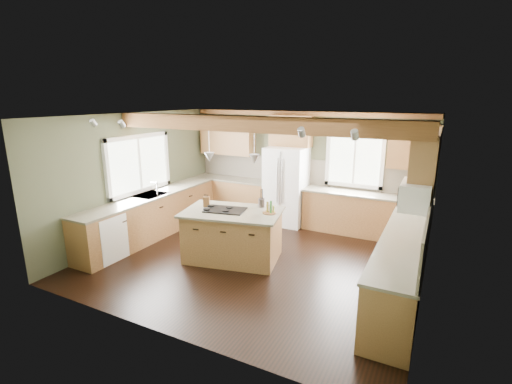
% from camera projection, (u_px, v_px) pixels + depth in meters
% --- Properties ---
extents(floor, '(5.60, 5.60, 0.00)m').
position_uv_depth(floor, '(256.00, 259.00, 6.83)').
color(floor, black).
rests_on(floor, ground).
extents(ceiling, '(5.60, 5.60, 0.00)m').
position_uv_depth(ceiling, '(256.00, 116.00, 6.18)').
color(ceiling, silver).
rests_on(ceiling, wall_back).
extents(wall_back, '(5.60, 0.00, 5.60)m').
position_uv_depth(wall_back, '(305.00, 167.00, 8.66)').
color(wall_back, '#51563D').
rests_on(wall_back, ground).
extents(wall_left, '(0.00, 5.00, 5.00)m').
position_uv_depth(wall_left, '(137.00, 176.00, 7.74)').
color(wall_left, '#51563D').
rests_on(wall_left, ground).
extents(wall_right, '(0.00, 5.00, 5.00)m').
position_uv_depth(wall_right, '(431.00, 213.00, 5.27)').
color(wall_right, '#51563D').
rests_on(wall_right, ground).
extents(ceiling_beam, '(5.55, 0.26, 0.26)m').
position_uv_depth(ceiling_beam, '(252.00, 124.00, 6.08)').
color(ceiling_beam, brown).
rests_on(ceiling_beam, ceiling).
extents(soffit_trim, '(5.55, 0.20, 0.10)m').
position_uv_depth(soffit_trim, '(305.00, 114.00, 8.27)').
color(soffit_trim, brown).
rests_on(soffit_trim, ceiling).
extents(backsplash_back, '(5.58, 0.03, 0.58)m').
position_uv_depth(backsplash_back, '(304.00, 171.00, 8.67)').
color(backsplash_back, brown).
rests_on(backsplash_back, wall_back).
extents(backsplash_right, '(0.03, 3.70, 0.58)m').
position_uv_depth(backsplash_right, '(429.00, 218.00, 5.35)').
color(backsplash_right, brown).
rests_on(backsplash_right, wall_right).
extents(base_cab_back_left, '(2.02, 0.60, 0.88)m').
position_uv_depth(base_cab_back_left, '(233.00, 197.00, 9.41)').
color(base_cab_back_left, brown).
rests_on(base_cab_back_left, floor).
extents(counter_back_left, '(2.06, 0.64, 0.04)m').
position_uv_depth(counter_back_left, '(232.00, 179.00, 9.29)').
color(counter_back_left, '#453F32').
rests_on(counter_back_left, base_cab_back_left).
extents(base_cab_back_right, '(2.62, 0.60, 0.88)m').
position_uv_depth(base_cab_back_right, '(364.00, 215.00, 7.96)').
color(base_cab_back_right, brown).
rests_on(base_cab_back_right, floor).
extents(counter_back_right, '(2.66, 0.64, 0.04)m').
position_uv_depth(counter_back_right, '(366.00, 194.00, 7.85)').
color(counter_back_right, '#453F32').
rests_on(counter_back_right, base_cab_back_right).
extents(base_cab_left, '(0.60, 3.70, 0.88)m').
position_uv_depth(base_cab_left, '(153.00, 216.00, 7.87)').
color(base_cab_left, brown).
rests_on(base_cab_left, floor).
extents(counter_left, '(0.64, 3.74, 0.04)m').
position_uv_depth(counter_left, '(151.00, 196.00, 7.75)').
color(counter_left, '#453F32').
rests_on(counter_left, base_cab_left).
extents(base_cab_right, '(0.60, 3.70, 0.88)m').
position_uv_depth(base_cab_right, '(403.00, 263.00, 5.66)').
color(base_cab_right, brown).
rests_on(base_cab_right, floor).
extents(counter_right, '(0.64, 3.74, 0.04)m').
position_uv_depth(counter_right, '(406.00, 235.00, 5.55)').
color(counter_right, '#453F32').
rests_on(counter_right, base_cab_right).
extents(upper_cab_back_left, '(1.40, 0.35, 0.90)m').
position_uv_depth(upper_cab_back_left, '(227.00, 136.00, 9.23)').
color(upper_cab_back_left, brown).
rests_on(upper_cab_back_left, wall_back).
extents(upper_cab_over_fridge, '(0.96, 0.35, 0.70)m').
position_uv_depth(upper_cab_over_fridge, '(291.00, 131.00, 8.43)').
color(upper_cab_over_fridge, brown).
rests_on(upper_cab_over_fridge, wall_back).
extents(upper_cab_right, '(0.35, 2.20, 0.90)m').
position_uv_depth(upper_cab_right, '(426.00, 158.00, 5.96)').
color(upper_cab_right, brown).
rests_on(upper_cab_right, wall_right).
extents(upper_cab_back_corner, '(0.90, 0.35, 0.90)m').
position_uv_depth(upper_cab_back_corner, '(413.00, 147.00, 7.33)').
color(upper_cab_back_corner, brown).
rests_on(upper_cab_back_corner, wall_back).
extents(window_left, '(0.04, 1.60, 1.05)m').
position_uv_depth(window_left, '(138.00, 164.00, 7.71)').
color(window_left, white).
rests_on(window_left, wall_left).
extents(window_back, '(1.10, 0.04, 1.00)m').
position_uv_depth(window_back, '(355.00, 161.00, 8.08)').
color(window_back, white).
rests_on(window_back, wall_back).
extents(sink, '(0.50, 0.65, 0.03)m').
position_uv_depth(sink, '(151.00, 195.00, 7.75)').
color(sink, '#262628').
rests_on(sink, counter_left).
extents(faucet, '(0.02, 0.02, 0.28)m').
position_uv_depth(faucet, '(157.00, 190.00, 7.64)').
color(faucet, '#B2B2B7').
rests_on(faucet, sink).
extents(dishwasher, '(0.60, 0.60, 0.84)m').
position_uv_depth(dishwasher, '(103.00, 237.00, 6.75)').
color(dishwasher, white).
rests_on(dishwasher, floor).
extents(oven, '(0.60, 0.72, 0.84)m').
position_uv_depth(oven, '(390.00, 305.00, 4.55)').
color(oven, white).
rests_on(oven, floor).
extents(microwave, '(0.40, 0.70, 0.38)m').
position_uv_depth(microwave, '(416.00, 195.00, 5.26)').
color(microwave, white).
rests_on(microwave, wall_right).
extents(pendant_left, '(0.18, 0.18, 0.16)m').
position_uv_depth(pendant_left, '(209.00, 157.00, 6.51)').
color(pendant_left, '#B2B2B7').
rests_on(pendant_left, ceiling).
extents(pendant_right, '(0.18, 0.18, 0.16)m').
position_uv_depth(pendant_right, '(254.00, 159.00, 6.31)').
color(pendant_right, '#B2B2B7').
rests_on(pendant_right, ceiling).
extents(refrigerator, '(0.90, 0.74, 1.80)m').
position_uv_depth(refrigerator, '(286.00, 186.00, 8.57)').
color(refrigerator, white).
rests_on(refrigerator, floor).
extents(island, '(1.81, 1.32, 0.88)m').
position_uv_depth(island, '(233.00, 236.00, 6.77)').
color(island, brown).
rests_on(island, floor).
extents(island_top, '(1.94, 1.45, 0.04)m').
position_uv_depth(island_top, '(232.00, 212.00, 6.65)').
color(island_top, '#453F32').
rests_on(island_top, island).
extents(cooktop, '(0.79, 0.61, 0.02)m').
position_uv_depth(cooktop, '(225.00, 210.00, 6.68)').
color(cooktop, black).
rests_on(cooktop, island_top).
extents(knife_block, '(0.14, 0.12, 0.19)m').
position_uv_depth(knife_block, '(206.00, 202.00, 6.90)').
color(knife_block, brown).
rests_on(knife_block, island_top).
extents(utensil_crock, '(0.13, 0.13, 0.15)m').
position_uv_depth(utensil_crock, '(261.00, 203.00, 6.88)').
color(utensil_crock, '#473F39').
rests_on(utensil_crock, island_top).
extents(bottle_tray, '(0.25, 0.25, 0.22)m').
position_uv_depth(bottle_tray, '(269.00, 207.00, 6.50)').
color(bottle_tray, brown).
rests_on(bottle_tray, island_top).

